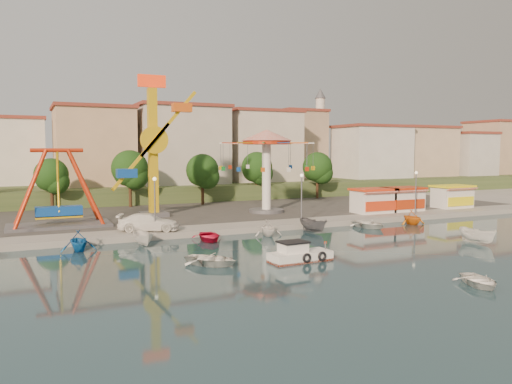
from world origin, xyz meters
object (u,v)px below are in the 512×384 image
pirate_ship_ride (58,190)px  kamikaze_tower (156,150)px  van (148,222)px  cabin_motorboat (299,255)px  wave_swinger (266,152)px  rowboat_a (211,259)px  skiff (478,235)px

pirate_ship_ride → kamikaze_tower: bearing=18.5°
pirate_ship_ride → van: size_ratio=1.72×
cabin_motorboat → van: van is taller
kamikaze_tower → cabin_motorboat: size_ratio=3.33×
pirate_ship_ride → van: 10.48m
kamikaze_tower → cabin_motorboat: (4.56, -25.62, -8.03)m
wave_swinger → pirate_ship_ride: bearing=-175.7°
pirate_ship_ride → cabin_motorboat: 27.19m
kamikaze_tower → wave_swinger: size_ratio=1.42×
van → cabin_motorboat: bearing=-132.0°
kamikaze_tower → van: size_ratio=2.84×
van → pirate_ship_ride: bearing=70.6°
wave_swinger → rowboat_a: 28.06m
pirate_ship_ride → rowboat_a: 22.64m
pirate_ship_ride → skiff: bearing=-33.3°
kamikaze_tower → rowboat_a: kamikaze_tower is taller
rowboat_a → skiff: 24.83m
rowboat_a → van: van is taller
kamikaze_tower → cabin_motorboat: bearing=-79.9°
wave_swinger → cabin_motorboat: wave_swinger is taller
cabin_motorboat → van: bearing=113.9°
wave_swinger → van: size_ratio=1.99×
cabin_motorboat → kamikaze_tower: bearing=96.8°
cabin_motorboat → pirate_ship_ride: bearing=122.2°
pirate_ship_ride → skiff: (33.91, -22.31, -3.67)m
van → wave_swinger: bearing=-42.7°
pirate_ship_ride → van: bearing=-40.3°
pirate_ship_ride → cabin_motorboat: size_ratio=2.02×
skiff → van: 30.63m
kamikaze_tower → van: kamikaze_tower is taller
kamikaze_tower → rowboat_a: 25.41m
pirate_ship_ride → cabin_motorboat: bearing=-54.6°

